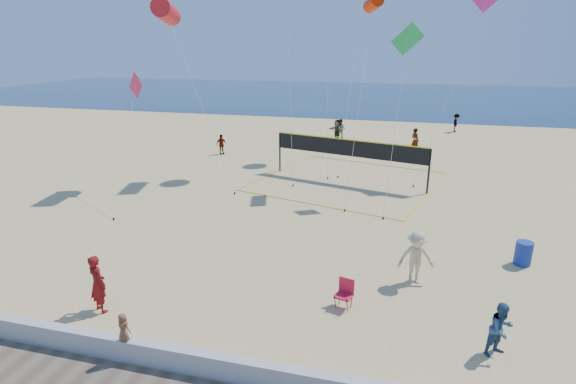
% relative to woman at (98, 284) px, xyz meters
% --- Properties ---
extents(ground, '(120.00, 120.00, 0.00)m').
position_rel_woman_xyz_m(ground, '(3.61, 1.27, -0.91)').
color(ground, '#D9BC7A').
rests_on(ground, ground).
extents(ocean, '(140.00, 50.00, 0.03)m').
position_rel_woman_xyz_m(ocean, '(3.61, 63.27, -0.89)').
color(ocean, '#10284E').
rests_on(ocean, ground).
extents(seawall, '(32.00, 0.30, 0.60)m').
position_rel_woman_xyz_m(seawall, '(3.61, -1.73, -0.61)').
color(seawall, '#B6B5B1').
rests_on(seawall, ground).
extents(woman, '(0.78, 0.67, 1.81)m').
position_rel_woman_xyz_m(woman, '(0.00, 0.00, 0.00)').
color(woman, '#660D0E').
rests_on(woman, ground).
extents(toddler, '(0.41, 0.31, 0.75)m').
position_rel_woman_xyz_m(toddler, '(2.07, -1.78, 0.07)').
color(toddler, brown).
rests_on(toddler, seawall).
extents(bystander_a, '(0.91, 0.87, 1.47)m').
position_rel_woman_xyz_m(bystander_a, '(11.17, 0.87, -0.17)').
color(bystander_a, navy).
rests_on(bystander_a, ground).
extents(bystander_b, '(1.32, 0.95, 1.84)m').
position_rel_woman_xyz_m(bystander_b, '(9.10, 4.13, 0.02)').
color(bystander_b, '#CEBE89').
rests_on(bystander_b, ground).
extents(far_person_0, '(0.81, 0.89, 1.46)m').
position_rel_woman_xyz_m(far_person_0, '(-4.43, 19.86, -0.18)').
color(far_person_0, gray).
rests_on(far_person_0, ground).
extents(far_person_1, '(1.55, 1.59, 1.82)m').
position_rel_woman_xyz_m(far_person_1, '(3.00, 26.52, 0.00)').
color(far_person_1, gray).
rests_on(far_person_1, ground).
extents(far_person_2, '(0.80, 0.80, 1.87)m').
position_rel_woman_xyz_m(far_person_2, '(9.19, 23.72, 0.03)').
color(far_person_2, gray).
rests_on(far_person_2, ground).
extents(far_person_3, '(0.84, 0.68, 1.63)m').
position_rel_woman_xyz_m(far_person_3, '(3.14, 27.86, -0.09)').
color(far_person_3, gray).
rests_on(far_person_3, ground).
extents(far_person_4, '(0.77, 1.15, 1.66)m').
position_rel_woman_xyz_m(far_person_4, '(12.89, 33.54, -0.08)').
color(far_person_4, gray).
rests_on(far_person_4, ground).
extents(camp_chair, '(0.59, 0.70, 1.01)m').
position_rel_woman_xyz_m(camp_chair, '(7.04, 2.08, -0.40)').
color(camp_chair, red).
rests_on(camp_chair, ground).
extents(trash_barrel, '(0.65, 0.65, 0.88)m').
position_rel_woman_xyz_m(trash_barrel, '(12.91, 6.48, -0.46)').
color(trash_barrel, navy).
rests_on(trash_barrel, ground).
extents(volleyball_net, '(11.42, 11.32, 2.51)m').
position_rel_woman_xyz_m(volleyball_net, '(5.38, 15.33, 0.82)').
color(volleyball_net, black).
rests_on(volleyball_net, ground).
extents(kite_0, '(4.91, 2.90, 9.92)m').
position_rel_woman_xyz_m(kite_0, '(-4.22, 12.98, 8.35)').
color(kite_0, red).
rests_on(kite_0, ground).
extents(kite_2, '(1.22, 6.11, 10.11)m').
position_rel_woman_xyz_m(kite_2, '(6.32, 15.48, 8.73)').
color(kite_2, red).
rests_on(kite_2, ground).
extents(kite_3, '(2.36, 5.81, 6.25)m').
position_rel_woman_xyz_m(kite_3, '(-5.71, 11.59, 4.28)').
color(kite_3, '#D12850').
rests_on(kite_3, ground).
extents(kite_4, '(1.57, 4.00, 8.66)m').
position_rel_woman_xyz_m(kite_4, '(8.16, 13.37, 6.53)').
color(kite_4, green).
rests_on(kite_4, ground).
extents(kite_5, '(3.99, 3.36, 10.91)m').
position_rel_woman_xyz_m(kite_5, '(12.05, 18.19, 8.60)').
color(kite_5, '#DA2A8F').
rests_on(kite_5, ground).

